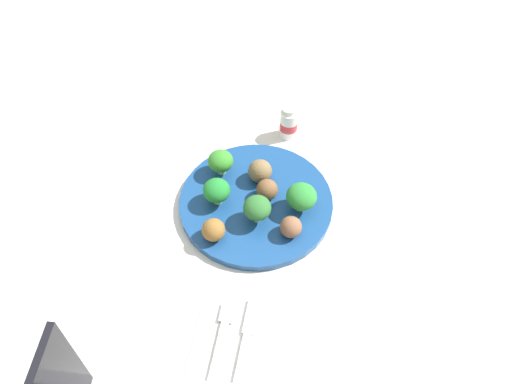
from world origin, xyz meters
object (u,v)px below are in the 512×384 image
Objects in this scene: broccoli_floret_back_right at (221,161)px; meatball_near_rim at (260,171)px; yogurt_bottle at (289,123)px; knife at (246,341)px; napkin at (233,345)px; meatball_center at (291,227)px; plate at (256,202)px; meatball_front_left at (267,190)px; broccoli_floret_center at (217,191)px; fork at (222,337)px; broccoli_floret_far_rim at (257,208)px; meatball_back_left at (214,230)px; broccoli_floret_mid_left at (301,197)px.

meatball_near_rim is at bearing -94.49° from broccoli_floret_back_right.
knife is at bearing 178.45° from yogurt_bottle.
meatball_center is at bearing -17.31° from napkin.
plate is 1.93× the size of knife.
broccoli_floret_center is at bearing 105.99° from meatball_front_left.
broccoli_floret_center reaches higher than napkin.
fork is at bearing 88.75° from knife.
broccoli_floret_center is 1.29× the size of meatball_front_left.
fork is at bearing 174.69° from broccoli_floret_far_rim.
meatball_front_left is 0.33× the size of fork.
broccoli_floret_center is 1.14× the size of meatball_near_rim.
plate is 7.05× the size of meatball_back_left.
plate is 0.08m from broccoli_floret_center.
plate is 5.51× the size of broccoli_floret_center.
meatball_front_left is at bearing -65.29° from plate.
meatball_back_left is 0.27× the size of knife.
napkin is (-0.20, 0.06, -0.03)m from meatball_center.
meatball_near_rim is 0.26× the size of napkin.
meatball_near_rim is 0.31m from napkin.
meatball_front_left is 0.27× the size of knife.
broccoli_floret_far_rim is at bearing -5.31° from fork.
fork is (-0.26, 0.01, -0.00)m from plate.
broccoli_floret_center is 0.08m from meatball_back_left.
meatball_back_left is 0.15m from meatball_near_rim.
meatball_center is at bearing -109.39° from broccoli_floret_center.
fork is (-0.24, -0.06, -0.04)m from broccoli_floret_center.
meatball_front_left is 0.27m from fork.
knife is (-0.26, -0.01, -0.03)m from meatball_front_left.
meatball_back_left is at bearing 157.92° from meatball_near_rim.
broccoli_floret_back_right is 0.33m from knife.
meatball_near_rim is at bearing 5.01° from knife.
broccoli_floret_mid_left is 0.46× the size of fork.
broccoli_floret_center is 1.35× the size of meatball_center.
yogurt_bottle is at bearing -11.10° from plate.
broccoli_floret_far_rim is 0.76× the size of yogurt_bottle.
meatball_near_rim is at bearing 165.01° from yogurt_bottle.
meatball_back_left is at bearing 161.46° from yogurt_bottle.
broccoli_floret_mid_left is at bearing -87.05° from broccoli_floret_center.
plate is at bearing 47.16° from meatball_center.
yogurt_bottle is (0.19, -0.04, 0.02)m from plate.
plate reaches higher than knife.
meatball_back_left is 0.33× the size of fork.
yogurt_bottle is (0.14, -0.11, -0.01)m from broccoli_floret_back_right.
plate is at bearing 84.03° from broccoli_floret_mid_left.
knife is at bearing -91.25° from fork.
fork is (-0.30, 0.01, -0.03)m from meatball_near_rim.
meatball_front_left reaches higher than meatball_center.
meatball_front_left is (0.01, -0.02, 0.03)m from plate.
broccoli_floret_mid_left is 0.08m from broccoli_floret_far_rim.
meatball_front_left reaches higher than plate.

